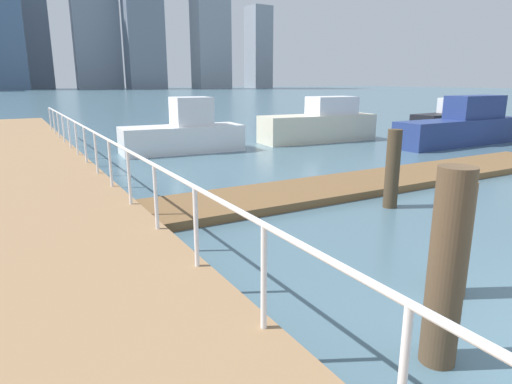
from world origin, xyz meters
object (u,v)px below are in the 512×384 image
at_px(moored_boat_3, 320,124).
at_px(moored_boat_0, 184,133).
at_px(moored_boat_4, 450,118).
at_px(moored_boat_5, 463,126).

bearing_deg(moored_boat_3, moored_boat_0, 179.02).
bearing_deg(moored_boat_4, moored_boat_0, 179.49).
relative_size(moored_boat_3, moored_boat_5, 0.80).
bearing_deg(moored_boat_0, moored_boat_4, -0.51).
relative_size(moored_boat_0, moored_boat_3, 0.86).
relative_size(moored_boat_0, moored_boat_4, 0.93).
bearing_deg(moored_boat_4, moored_boat_3, 179.83).
relative_size(moored_boat_0, moored_boat_5, 0.69).
height_order(moored_boat_3, moored_boat_5, moored_boat_5).
distance_m(moored_boat_0, moored_boat_5, 11.97).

